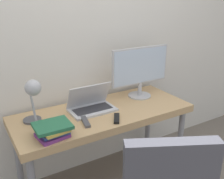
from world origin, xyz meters
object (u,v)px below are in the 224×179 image
object	(u,v)px
monitor	(140,69)
book_stack	(53,130)
laptop	(91,105)
desk_lamp	(33,95)

from	to	relation	value
monitor	book_stack	size ratio (longest dim) A/B	2.42
laptop	monitor	world-z (taller)	monitor
desk_lamp	book_stack	size ratio (longest dim) A/B	1.51
laptop	book_stack	world-z (taller)	laptop
laptop	desk_lamp	size ratio (longest dim) A/B	1.00
desk_lamp	book_stack	bearing A→B (deg)	-72.04
desk_lamp	laptop	bearing A→B (deg)	7.04
monitor	book_stack	distance (m)	0.99
desk_lamp	book_stack	world-z (taller)	desk_lamp
monitor	desk_lamp	bearing A→B (deg)	-173.67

